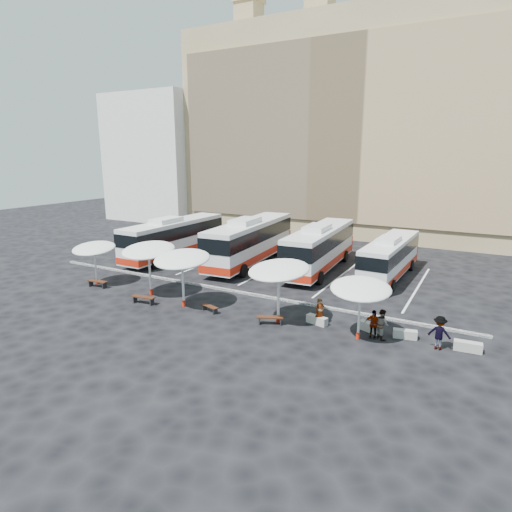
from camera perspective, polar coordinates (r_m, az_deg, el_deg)
The scene contains 26 objects.
ground at distance 30.84m, azimuth -4.34°, elevation -4.91°, with size 120.00×120.00×0.00m, color black.
sandstone_building at distance 58.61m, azimuth 13.44°, elevation 16.02°, with size 42.00×18.25×29.60m.
apartment_block at distance 68.52m, azimuth -11.46°, elevation 12.67°, with size 14.00×14.00×18.00m, color silver.
curb_divider at distance 31.21m, azimuth -3.84°, elevation -4.53°, with size 34.00×0.25×0.15m, color black.
bay_lines at distance 37.49m, azimuth 2.36°, elevation -1.52°, with size 24.15×12.00×0.01m.
bus_0 at distance 41.37m, azimuth -10.82°, elevation 2.54°, with size 2.97×12.44×3.95m.
bus_1 at distance 38.45m, azimuth -0.74°, elevation 2.18°, with size 3.89×13.53×4.24m.
bus_2 at distance 36.72m, azimuth 8.55°, elevation 1.29°, with size 3.49×12.76×4.01m.
bus_3 at distance 35.64m, azimuth 17.44°, elevation -0.03°, with size 2.78×10.90×3.44m.
sunshade_0 at distance 34.31m, azimuth -20.78°, elevation 0.94°, with size 4.05×4.08×3.27m.
sunshade_1 at distance 30.38m, azimuth -14.13°, elevation 0.73°, with size 4.34×4.37×3.79m.
sunshade_2 at distance 27.57m, azimuth -9.84°, elevation -0.43°, with size 4.09×4.13×3.74m.
sunshade_3 at distance 24.66m, azimuth 3.06°, elevation -1.92°, with size 4.50×4.53×3.74m.
sunshade_4 at distance 23.10m, azimuth 13.79°, elevation -4.28°, with size 3.94×3.97×3.33m.
wood_bench_0 at distance 34.01m, azimuth -20.39°, elevation -3.30°, with size 1.68×0.57×0.51m.
wood_bench_1 at distance 29.43m, azimuth -14.79°, elevation -5.46°, with size 1.70×0.68×0.51m.
wood_bench_2 at distance 27.22m, azimuth -6.17°, elevation -6.81°, with size 1.37×0.72×0.41m.
wood_bench_3 at distance 25.20m, azimuth 1.89°, elevation -8.31°, with size 1.58×1.01×0.48m.
conc_bench_0 at distance 25.53m, azimuth 8.13°, elevation -8.45°, with size 1.28×0.43×0.48m, color gray.
conc_bench_1 at distance 25.14m, azimuth 14.89°, elevation -9.14°, with size 1.31×0.44×0.49m, color gray.
conc_bench_2 at distance 24.81m, azimuth 19.25°, elevation -9.80°, with size 1.24×0.41×0.47m, color gray.
conc_bench_3 at distance 24.51m, azimuth 26.41°, elevation -10.75°, with size 1.32×0.44×0.50m, color gray.
passenger_0 at distance 25.29m, azimuth 8.51°, elevation -7.37°, with size 0.57×0.37×1.56m, color black.
passenger_1 at distance 24.12m, azimuth 16.46°, elevation -8.73°, with size 0.81×0.63×1.66m, color black.
passenger_2 at distance 24.10m, azimuth 15.35°, elevation -8.75°, with size 0.94×0.39×1.60m, color black.
passenger_3 at distance 23.87m, azimuth 23.26°, elevation -9.39°, with size 1.15×0.66×1.78m, color black.
Camera 1 is at (16.14, -24.40, 9.75)m, focal length 30.00 mm.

